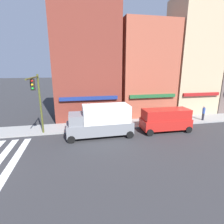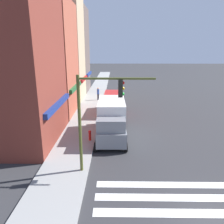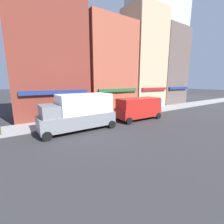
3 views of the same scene
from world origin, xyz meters
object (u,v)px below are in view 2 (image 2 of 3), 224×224
(box_truck_grey, at_px, (111,119))
(van_red, at_px, (112,103))
(traffic_signal, at_px, (97,109))
(fire_hydrant, at_px, (90,135))
(pedestrian_blue_shirt, at_px, (98,94))

(box_truck_grey, relative_size, van_red, 1.24)
(traffic_signal, relative_size, fire_hydrant, 6.97)
(van_red, bearing_deg, pedestrian_blue_shirt, 19.89)
(traffic_signal, height_order, pedestrian_blue_shirt, traffic_signal)
(box_truck_grey, distance_m, pedestrian_blue_shirt, 13.14)
(pedestrian_blue_shirt, bearing_deg, box_truck_grey, 68.23)
(traffic_signal, bearing_deg, pedestrian_blue_shirt, 4.27)
(traffic_signal, relative_size, pedestrian_blue_shirt, 3.32)
(van_red, height_order, fire_hydrant, van_red)
(van_red, bearing_deg, traffic_signal, 177.81)
(pedestrian_blue_shirt, bearing_deg, fire_hydrant, 60.65)
(box_truck_grey, relative_size, pedestrian_blue_shirt, 3.52)
(traffic_signal, distance_m, box_truck_grey, 6.10)
(van_red, xyz_separation_m, pedestrian_blue_shirt, (6.20, 2.10, -0.21))
(traffic_signal, xyz_separation_m, van_red, (12.31, -0.72, -2.72))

